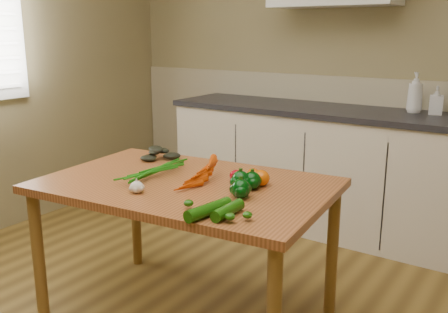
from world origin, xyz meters
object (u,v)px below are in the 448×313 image
Objects in this scene: tomato_a at (236,176)px; tomato_b at (253,174)px; soap_bottle_b at (437,100)px; leafy_greens at (158,151)px; zucchini_b at (209,210)px; carrot_bunch at (186,174)px; soap_bottle_a at (415,93)px; garlic_bulb at (137,187)px; zucchini_a at (228,210)px; pepper_a at (241,180)px; tomato_c at (261,178)px; table at (186,198)px; pepper_c at (241,189)px; pepper_b at (252,181)px.

tomato_a is 1.00× the size of tomato_b.
soap_bottle_b is 1.85m from leafy_greens.
zucchini_b is (0.75, -0.55, -0.02)m from leafy_greens.
carrot_bunch is at bearing 54.62° from soap_bottle_b.
garlic_bulb is at bearing 40.51° from soap_bottle_a.
tomato_a reaches higher than zucchini_a.
pepper_a is at bearing 40.34° from garlic_bulb.
tomato_b is at bearing 54.91° from garlic_bulb.
tomato_a is 0.13m from tomato_c.
soap_bottle_b is 0.82× the size of zucchini_b.
garlic_bulb is at bearing 56.06° from soap_bottle_b.
leafy_greens reaches higher than zucchini_b.
tomato_a reaches higher than table.
tomato_c is (0.34, 0.13, 0.00)m from carrot_bunch.
soap_bottle_a is at bearing 82.29° from zucchini_b.
pepper_a is 0.13m from tomato_a.
table is 5.38× the size of soap_bottle_a.
tomato_a is at bearing -10.23° from leafy_greens.
garlic_bulb is 0.75× the size of pepper_c.
tomato_c is at bearing 102.52° from zucchini_a.
leafy_greens is 2.32× the size of pepper_c.
pepper_b is 0.97× the size of pepper_c.
soap_bottle_b is 1.79m from pepper_c.
pepper_b reaches higher than garlic_bulb.
tomato_b is (-0.37, -1.47, -0.28)m from soap_bottle_a.
tomato_a is (-0.08, 0.09, -0.01)m from pepper_a.
table is at bearing 40.02° from soap_bottle_a.
tomato_c reaches higher than tomato_a.
garlic_bulb is 0.73× the size of pepper_a.
pepper_c is 0.37× the size of zucchini_b.
tomato_b is at bearing 109.68° from pepper_c.
leafy_greens reaches higher than pepper_a.
soap_bottle_a is 1.06× the size of carrot_bunch.
pepper_c is at bearing 51.27° from soap_bottle_a.
pepper_c is at bearing -79.94° from pepper_b.
soap_bottle_b is 1.84m from carrot_bunch.
tomato_b is at bearing 100.31° from pepper_a.
zucchini_b is at bearing -86.59° from tomato_c.
soap_bottle_b is 1.57m from tomato_b.
garlic_bulb is at bearing -139.75° from pepper_b.
leafy_greens is at bearing 147.72° from zucchini_a.
pepper_a is 0.38× the size of zucchini_b.
carrot_bunch is at bearing -168.82° from pepper_b.
soap_bottle_b is 2.94× the size of garlic_bulb.
pepper_c is (0.35, -0.07, 0.01)m from carrot_bunch.
table is 0.35m from pepper_b.
pepper_c is (-0.28, -1.74, -0.26)m from soap_bottle_a.
soap_bottle_a reaches higher than pepper_b.
garlic_bulb is 0.35× the size of zucchini_a.
soap_bottle_a is 3.20× the size of pepper_c.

